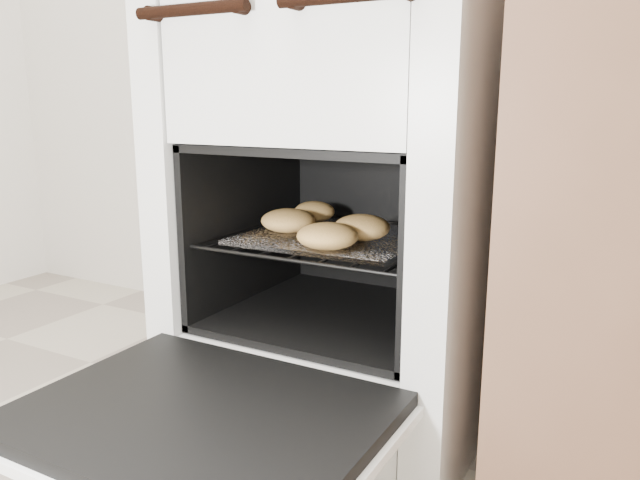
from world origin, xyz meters
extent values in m
cube|color=silver|center=(0.01, 1.18, 0.46)|extent=(0.60, 0.64, 0.92)
cylinder|color=black|center=(-0.12, 0.85, 0.80)|extent=(0.22, 0.02, 0.02)
cube|color=black|center=(0.01, 0.66, 0.21)|extent=(0.52, 0.40, 0.02)
cube|color=silver|center=(0.01, 0.66, 0.19)|extent=(0.54, 0.42, 0.02)
cylinder|color=black|center=(-0.20, 1.10, 0.39)|extent=(0.01, 0.42, 0.01)
cylinder|color=black|center=(0.23, 1.10, 0.39)|extent=(0.01, 0.42, 0.01)
cylinder|color=black|center=(0.01, 0.90, 0.39)|extent=(0.43, 0.01, 0.01)
cylinder|color=black|center=(0.01, 1.30, 0.39)|extent=(0.43, 0.01, 0.01)
cylinder|color=black|center=(-0.16, 1.10, 0.39)|extent=(0.01, 0.40, 0.01)
cylinder|color=black|center=(-0.10, 1.10, 0.39)|extent=(0.01, 0.40, 0.01)
cylinder|color=black|center=(-0.04, 1.10, 0.39)|extent=(0.01, 0.40, 0.01)
cylinder|color=black|center=(0.01, 1.10, 0.39)|extent=(0.01, 0.40, 0.01)
cylinder|color=black|center=(0.07, 1.10, 0.39)|extent=(0.01, 0.40, 0.01)
cylinder|color=black|center=(0.13, 1.10, 0.39)|extent=(0.01, 0.40, 0.01)
cylinder|color=black|center=(0.19, 1.10, 0.39)|extent=(0.01, 0.40, 0.01)
cube|color=white|center=(0.01, 1.08, 0.39)|extent=(0.34, 0.30, 0.01)
ellipsoid|color=tan|center=(-0.08, 1.06, 0.42)|extent=(0.12, 0.12, 0.05)
ellipsoid|color=tan|center=(-0.09, 1.19, 0.42)|extent=(0.12, 0.12, 0.04)
ellipsoid|color=tan|center=(0.08, 1.07, 0.42)|extent=(0.15, 0.15, 0.05)
ellipsoid|color=tan|center=(0.06, 0.97, 0.42)|extent=(0.15, 0.15, 0.05)
camera|label=1|loc=(0.57, 0.02, 0.65)|focal=35.00mm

